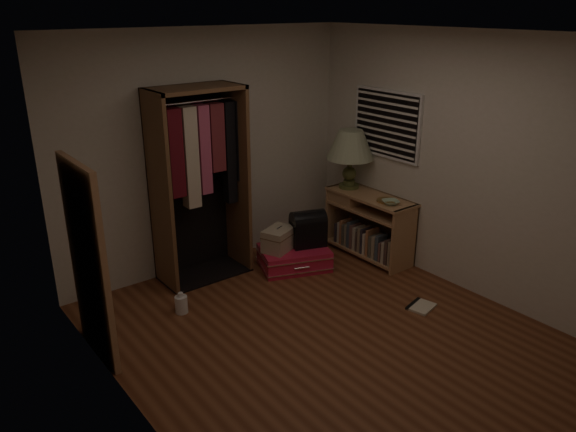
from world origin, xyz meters
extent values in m
plane|color=brown|center=(0.00, 0.00, 0.00)|extent=(4.00, 4.00, 0.00)
cube|color=beige|center=(0.00, 2.00, 1.30)|extent=(3.50, 0.02, 2.60)
cube|color=beige|center=(0.00, -2.00, 1.30)|extent=(3.50, 0.02, 2.60)
cube|color=beige|center=(1.75, 0.00, 1.30)|extent=(0.02, 4.00, 2.60)
cube|color=beige|center=(-1.75, 0.00, 1.30)|extent=(0.02, 4.00, 2.60)
cube|color=silver|center=(0.00, 0.00, 2.60)|extent=(3.50, 4.00, 0.01)
cube|color=white|center=(1.73, 1.00, 1.55)|extent=(0.03, 0.96, 0.76)
cube|color=black|center=(1.73, 1.00, 1.55)|extent=(0.03, 0.90, 0.70)
cube|color=white|center=(1.71, 1.00, 1.24)|extent=(0.01, 0.88, 0.02)
cube|color=white|center=(1.71, 1.00, 1.32)|extent=(0.01, 0.88, 0.02)
cube|color=white|center=(1.71, 1.00, 1.39)|extent=(0.01, 0.88, 0.02)
cube|color=white|center=(1.71, 1.00, 1.47)|extent=(0.01, 0.88, 0.02)
cube|color=white|center=(1.71, 1.00, 1.55)|extent=(0.01, 0.88, 0.02)
cube|color=white|center=(1.71, 1.00, 1.63)|extent=(0.01, 0.88, 0.02)
cube|color=white|center=(1.71, 1.00, 1.71)|extent=(0.01, 0.88, 0.02)
cube|color=white|center=(1.71, 1.00, 1.78)|extent=(0.01, 0.88, 0.02)
cube|color=white|center=(1.71, 1.00, 1.86)|extent=(0.01, 0.88, 0.02)
cube|color=#AA7B52|center=(1.54, 0.46, 0.38)|extent=(0.40, 0.03, 0.75)
cube|color=#AA7B52|center=(1.54, 1.54, 0.38)|extent=(0.40, 0.03, 0.75)
cube|color=#AA7B52|center=(1.54, 1.00, 0.06)|extent=(0.40, 1.04, 0.03)
cube|color=#AA7B52|center=(1.54, 1.00, 0.57)|extent=(0.40, 1.04, 0.03)
cube|color=#AA7B52|center=(1.54, 1.00, 0.73)|extent=(0.42, 1.12, 0.03)
cube|color=brown|center=(1.73, 1.00, 0.38)|extent=(0.02, 1.10, 0.75)
cube|color=#AA7B52|center=(1.53, 1.33, 0.65)|extent=(0.36, 0.38, 0.13)
cube|color=gray|center=(1.48, 0.53, 0.22)|extent=(0.21, 0.03, 0.29)
cube|color=#4C3833|center=(1.47, 0.58, 0.22)|extent=(0.21, 0.04, 0.29)
cube|color=#B7AD99|center=(1.46, 0.62, 0.20)|extent=(0.18, 0.04, 0.25)
cube|color=brown|center=(1.45, 0.67, 0.19)|extent=(0.16, 0.03, 0.23)
cube|color=#3F4C59|center=(1.45, 0.71, 0.23)|extent=(0.15, 0.04, 0.30)
cube|color=gray|center=(1.46, 0.77, 0.21)|extent=(0.18, 0.05, 0.27)
cube|color=#59594C|center=(1.47, 0.82, 0.21)|extent=(0.20, 0.04, 0.26)
cube|color=#B2724C|center=(1.46, 0.87, 0.23)|extent=(0.19, 0.04, 0.32)
cube|color=beige|center=(1.45, 0.92, 0.20)|extent=(0.15, 0.04, 0.26)
cube|color=#332D38|center=(1.46, 0.96, 0.23)|extent=(0.17, 0.03, 0.30)
cube|color=gray|center=(1.46, 1.00, 0.23)|extent=(0.19, 0.04, 0.30)
cube|color=#4C3833|center=(1.47, 1.04, 0.20)|extent=(0.20, 0.03, 0.24)
cube|color=#B7AD99|center=(1.46, 1.08, 0.22)|extent=(0.18, 0.04, 0.28)
cube|color=brown|center=(1.45, 1.13, 0.22)|extent=(0.16, 0.04, 0.30)
cube|color=#3F4C59|center=(1.46, 1.18, 0.23)|extent=(0.17, 0.04, 0.32)
cube|color=gray|center=(1.46, 1.23, 0.21)|extent=(0.18, 0.03, 0.27)
cube|color=#59594C|center=(1.47, 1.27, 0.21)|extent=(0.20, 0.03, 0.26)
cube|color=#B2724C|center=(1.46, 1.31, 0.23)|extent=(0.18, 0.03, 0.30)
cube|color=beige|center=(1.45, 1.35, 0.21)|extent=(0.16, 0.03, 0.27)
cube|color=#332D38|center=(1.46, 1.40, 0.19)|extent=(0.19, 0.04, 0.23)
cube|color=brown|center=(-0.70, 1.74, 1.02)|extent=(0.04, 0.50, 2.05)
cube|color=brown|center=(0.20, 1.74, 1.02)|extent=(0.04, 0.50, 2.05)
cube|color=brown|center=(-0.25, 1.74, 2.03)|extent=(0.95, 0.50, 0.04)
cube|color=black|center=(-0.25, 1.98, 1.02)|extent=(0.95, 0.02, 2.05)
cube|color=black|center=(-0.25, 1.74, 0.01)|extent=(0.95, 0.50, 0.02)
cylinder|color=white|center=(-0.25, 1.74, 1.90)|extent=(0.87, 0.02, 0.02)
cube|color=#590F19|center=(-0.53, 1.72, 1.43)|extent=(0.15, 0.15, 0.89)
cube|color=beige|center=(-0.36, 1.72, 1.35)|extent=(0.15, 0.14, 1.04)
cube|color=#BF4C72|center=(-0.21, 1.72, 1.41)|extent=(0.12, 0.14, 0.92)
cube|color=maroon|center=(-0.05, 1.72, 1.52)|extent=(0.16, 0.13, 0.71)
cube|color=black|center=(0.11, 1.72, 1.33)|extent=(0.11, 0.11, 1.09)
cube|color=black|center=(0.24, 1.72, 1.44)|extent=(0.12, 0.13, 0.86)
cube|color=#A87651|center=(-1.71, 1.00, 0.85)|extent=(0.05, 0.80, 1.70)
cube|color=white|center=(-1.68, 1.00, 0.85)|extent=(0.01, 0.68, 1.58)
cube|color=red|center=(0.64, 1.28, 0.12)|extent=(0.89, 0.76, 0.23)
cube|color=white|center=(0.64, 1.28, 0.05)|extent=(0.91, 0.79, 0.01)
cube|color=white|center=(0.64, 1.28, 0.18)|extent=(0.91, 0.79, 0.01)
cylinder|color=white|center=(0.54, 1.02, 0.12)|extent=(0.17, 0.08, 0.02)
cube|color=tan|center=(0.48, 1.35, 0.36)|extent=(0.43, 0.37, 0.25)
cube|color=brown|center=(0.48, 1.35, 0.41)|extent=(0.44, 0.38, 0.01)
cylinder|color=white|center=(0.48, 1.35, 0.50)|extent=(0.10, 0.06, 0.02)
cube|color=black|center=(0.82, 1.25, 0.38)|extent=(0.44, 0.36, 0.29)
cylinder|color=black|center=(0.82, 1.25, 0.53)|extent=(0.44, 0.36, 0.25)
cylinder|color=#454C25|center=(1.54, 1.37, 0.77)|extent=(0.30, 0.30, 0.04)
cylinder|color=#454C25|center=(1.54, 1.37, 0.81)|extent=(0.18, 0.18, 0.05)
sphere|color=#454C25|center=(1.54, 1.37, 0.92)|extent=(0.21, 0.21, 0.17)
cylinder|color=#454C25|center=(1.54, 1.37, 1.06)|extent=(0.08, 0.08, 0.10)
cone|color=#B8C3A3|center=(1.54, 1.37, 1.28)|extent=(0.71, 0.71, 0.34)
cone|color=silver|center=(1.54, 1.37, 1.28)|extent=(0.63, 0.63, 0.32)
cylinder|color=olive|center=(1.54, 0.75, 0.76)|extent=(0.30, 0.30, 0.01)
imported|color=#A3C2A1|center=(1.49, 0.65, 0.77)|extent=(0.24, 0.24, 0.04)
cylinder|color=white|center=(-0.84, 1.16, 0.09)|extent=(0.15, 0.15, 0.17)
cylinder|color=white|center=(-0.84, 1.16, 0.19)|extent=(0.06, 0.06, 0.04)
cube|color=beige|center=(1.07, -0.20, 0.01)|extent=(0.31, 0.27, 0.02)
cube|color=black|center=(1.05, -0.12, 0.01)|extent=(0.27, 0.10, 0.02)
camera|label=1|loc=(-2.94, -3.23, 2.82)|focal=35.00mm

